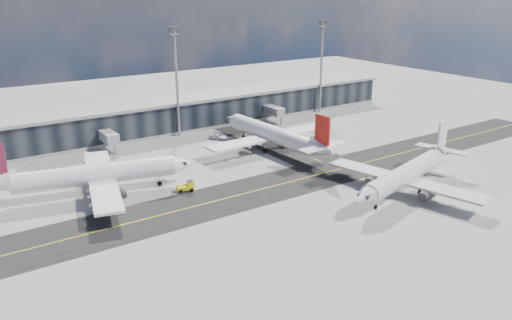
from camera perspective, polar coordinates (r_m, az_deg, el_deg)
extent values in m
plane|color=gray|center=(98.77, 3.36, -3.72)|extent=(300.00, 300.00, 0.00)
cube|color=black|center=(101.73, 2.00, -3.00)|extent=(180.00, 14.00, 0.02)
cube|color=black|center=(135.50, 0.54, 2.70)|extent=(14.00, 50.00, 0.02)
cube|color=yellow|center=(101.73, 2.00, -2.99)|extent=(180.00, 0.25, 0.01)
cube|color=yellow|center=(135.49, 0.54, 2.71)|extent=(0.25, 50.00, 0.01)
cube|color=black|center=(143.00, -10.02, 4.94)|extent=(150.00, 12.00, 8.00)
cube|color=gray|center=(142.01, -10.12, 6.66)|extent=(152.00, 13.00, 0.80)
cube|color=gray|center=(143.91, -9.94, 3.55)|extent=(150.00, 12.20, 0.80)
cube|color=gray|center=(129.22, -16.65, 2.68)|extent=(3.00, 10.00, 2.40)
cylinder|color=gray|center=(125.28, -15.84, 1.14)|extent=(0.60, 0.60, 2.40)
cube|color=gray|center=(150.76, 1.75, 5.76)|extent=(3.00, 10.00, 2.40)
cylinder|color=gray|center=(147.40, 2.87, 4.51)|extent=(0.60, 0.60, 2.40)
cylinder|color=gray|center=(134.65, -9.03, 8.48)|extent=(0.70, 0.70, 28.00)
cube|color=#2D2D30|center=(132.83, -9.36, 14.51)|extent=(2.50, 0.50, 1.40)
cylinder|color=gray|center=(161.75, 7.46, 10.31)|extent=(0.70, 0.70, 28.00)
cube|color=#2D2D30|center=(160.23, 7.68, 15.33)|extent=(2.50, 0.50, 1.40)
cylinder|color=white|center=(101.42, -17.84, -1.57)|extent=(30.47, 10.79, 4.04)
cone|color=white|center=(103.35, -8.33, -0.44)|extent=(5.84, 5.08, 4.04)
cube|color=white|center=(101.80, -17.22, -2.04)|extent=(12.69, 34.64, 0.51)
cylinder|color=#2D2D30|center=(107.92, -16.87, -1.44)|extent=(4.66, 3.22, 2.33)
cylinder|color=#2D2D30|center=(96.59, -16.28, -3.81)|extent=(4.66, 3.22, 2.33)
cube|color=silver|center=(107.65, -16.91, -1.03)|extent=(2.06, 0.85, 0.81)
cube|color=silver|center=(96.29, -16.32, -3.36)|extent=(2.06, 0.85, 0.81)
cube|color=#2D2D30|center=(103.12, -8.62, -0.26)|extent=(2.47, 2.62, 0.71)
cylinder|color=gray|center=(103.46, -10.99, -2.25)|extent=(0.29, 0.29, 2.02)
cylinder|color=black|center=(103.74, -10.96, -2.64)|extent=(0.97, 0.55, 0.91)
cylinder|color=black|center=(105.45, -18.30, -2.87)|extent=(1.20, 0.74, 1.11)
cylinder|color=black|center=(99.81, -18.10, -4.10)|extent=(1.20, 0.74, 1.11)
cylinder|color=white|center=(123.35, 1.85, 3.01)|extent=(5.79, 30.97, 4.11)
cone|color=white|center=(136.90, -2.73, 4.63)|extent=(4.38, 5.35, 4.11)
cone|color=white|center=(110.36, 7.69, 1.23)|extent=(4.44, 6.37, 4.11)
cube|color=white|center=(124.40, 1.55, 2.66)|extent=(35.13, 7.04, 0.51)
cylinder|color=#2D2D30|center=(121.95, -1.03, 1.77)|extent=(2.59, 4.43, 2.36)
cylinder|color=#2D2D30|center=(129.24, 3.40, 2.75)|extent=(2.59, 4.43, 2.36)
cube|color=silver|center=(121.71, -1.03, 2.14)|extent=(0.52, 2.07, 0.82)
cube|color=silver|center=(129.01, 3.41, 3.10)|extent=(0.52, 2.07, 0.82)
cube|color=red|center=(109.48, 7.60, 3.44)|extent=(0.70, 4.33, 6.36)
cube|color=white|center=(110.17, 7.70, 1.54)|extent=(12.46, 3.55, 0.36)
cube|color=#2D2D30|center=(136.39, -2.61, 4.75)|extent=(2.37, 2.17, 0.72)
cylinder|color=gray|center=(133.59, -1.47, 3.00)|extent=(0.26, 0.26, 2.05)
cylinder|color=black|center=(133.80, -1.47, 2.68)|extent=(0.41, 0.94, 0.92)
cylinder|color=black|center=(121.79, 1.00, 1.07)|extent=(0.57, 1.16, 1.13)
cylinder|color=black|center=(125.49, 3.22, 1.59)|extent=(0.57, 1.16, 1.13)
cylinder|color=silver|center=(101.97, 16.78, -1.52)|extent=(28.29, 10.47, 3.76)
cone|color=silver|center=(88.65, 12.19, -4.26)|extent=(5.47, 4.79, 3.76)
cone|color=silver|center=(116.22, 20.39, 0.89)|extent=(6.39, 5.01, 3.76)
cube|color=silver|center=(101.49, 16.49, -2.16)|extent=(12.29, 32.17, 0.47)
cylinder|color=#2D2D30|center=(98.98, 19.11, -3.63)|extent=(4.36, 3.05, 2.16)
cylinder|color=#2D2D30|center=(103.41, 13.42, -2.10)|extent=(4.36, 3.05, 2.16)
cube|color=silver|center=(98.71, 19.15, -3.23)|extent=(1.92, 0.82, 0.75)
cube|color=silver|center=(103.14, 13.45, -1.71)|extent=(1.92, 0.82, 0.75)
cube|color=silver|center=(114.71, 20.53, 2.71)|extent=(3.94, 1.36, 5.83)
cube|color=silver|center=(116.06, 20.42, 1.16)|extent=(5.28, 11.59, 0.33)
cube|color=#2D2D30|center=(88.89, 12.36, -3.94)|extent=(2.33, 2.46, 0.66)
cylinder|color=gray|center=(93.50, 13.55, -4.86)|extent=(0.27, 0.27, 1.88)
cylinder|color=black|center=(93.78, 13.52, -5.26)|extent=(0.90, 0.52, 0.85)
cylinder|color=black|center=(102.87, 18.24, -3.44)|extent=(1.12, 0.71, 1.03)
cylinder|color=black|center=(105.02, 15.46, -2.69)|extent=(1.12, 0.71, 1.03)
cube|color=#FFED0D|center=(99.85, -8.09, -3.11)|extent=(3.59, 2.27, 0.78)
cube|color=#FFED0D|center=(99.78, -7.56, -2.66)|extent=(1.52, 1.68, 1.00)
cube|color=black|center=(99.64, -7.56, -2.45)|extent=(1.40, 1.60, 0.28)
cylinder|color=black|center=(100.89, -7.56, -3.12)|extent=(0.82, 0.45, 0.78)
cylinder|color=black|center=(99.58, -7.37, -3.42)|extent=(0.82, 0.45, 0.78)
cylinder|color=black|center=(100.47, -8.79, -3.28)|extent=(0.82, 0.45, 0.78)
cylinder|color=black|center=(99.16, -8.61, -3.58)|extent=(0.82, 0.45, 0.78)
imported|color=white|center=(133.25, -4.30, 2.66)|extent=(4.76, 5.30, 1.37)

